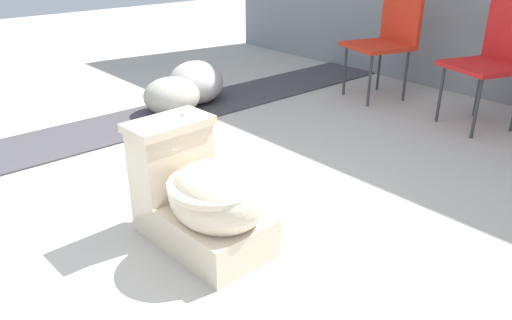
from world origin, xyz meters
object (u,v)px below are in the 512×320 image
(toilet, at_px, (202,197))
(boulder_near, at_px, (172,96))
(boulder_far, at_px, (196,82))
(folding_chair_left, at_px, (389,33))
(folding_chair_middle, at_px, (498,51))

(toilet, distance_m, boulder_near, 1.74)
(boulder_near, relative_size, boulder_far, 0.81)
(folding_chair_left, relative_size, folding_chair_middle, 1.00)
(toilet, relative_size, folding_chair_middle, 0.77)
(toilet, distance_m, boulder_far, 2.00)
(toilet, xyz_separation_m, boulder_near, (-1.54, 0.82, -0.08))
(folding_chair_left, xyz_separation_m, folding_chair_middle, (0.87, -0.02, 0.00))
(folding_chair_left, xyz_separation_m, boulder_near, (-0.75, -1.55, -0.38))
(folding_chair_middle, xyz_separation_m, boulder_near, (-1.63, -1.53, -0.38))
(toilet, bearing_deg, folding_chair_middle, 85.66)
(boulder_far, bearing_deg, folding_chair_left, 54.84)
(boulder_near, bearing_deg, folding_chair_middle, 43.16)
(toilet, xyz_separation_m, folding_chair_left, (-0.78, 2.36, 0.29))
(folding_chair_middle, bearing_deg, boulder_far, -35.49)
(toilet, xyz_separation_m, boulder_far, (-1.66, 1.12, -0.06))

